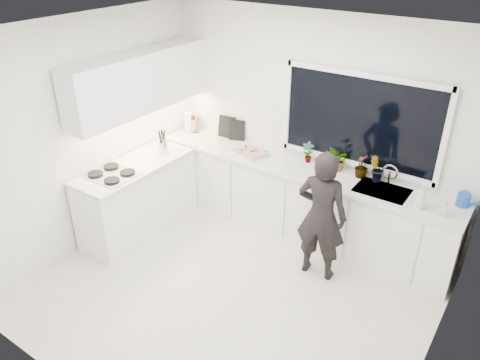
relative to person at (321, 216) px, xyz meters
The scene contains 25 objects.
floor 1.29m from the person, 127.34° to the right, with size 4.00×3.50×0.02m, color beige.
wall_back 1.27m from the person, 124.00° to the left, with size 4.00×0.02×2.70m, color white.
wall_left 2.83m from the person, 162.63° to the right, with size 0.02×3.50×2.70m, color white.
wall_right 1.71m from the person, 30.90° to the right, with size 0.02×3.50×2.70m, color white.
ceiling 2.21m from the person, 127.34° to the right, with size 4.00×3.50×0.02m, color white.
window 1.20m from the person, 91.92° to the left, with size 1.80×0.02×1.00m, color black.
base_cabinets_back 0.94m from the person, 135.28° to the left, with size 3.92×0.58×0.88m, color white.
base_cabinets_left 2.37m from the person, 168.31° to the right, with size 0.58×1.60×0.88m, color white.
countertop_back 0.89m from the person, 135.74° to the left, with size 3.94×0.62×0.04m, color silver.
countertop_left 2.35m from the person, 168.31° to the right, with size 0.62×1.60×0.04m, color silver.
upper_cabinets 2.66m from the person, behind, with size 0.34×2.10×0.70m, color white.
sink 0.76m from the person, 56.07° to the left, with size 0.58×0.42×0.14m, color silver.
faucet 0.96m from the person, 63.00° to the left, with size 0.03×0.03×0.22m, color silver.
stovetop 2.47m from the person, 160.41° to the right, with size 0.56×0.48×0.03m, color black.
person is the anchor object (origin of this frame).
pizza_tray 1.44m from the person, 155.45° to the left, with size 0.42×0.31×0.03m, color silver.
pizza 1.44m from the person, 155.45° to the left, with size 0.38×0.27×0.01m, color #AF1C17.
watering_can 1.47m from the person, 32.73° to the left, with size 0.14×0.14×0.13m, color blue.
paper_towel_roll 2.56m from the person, 163.48° to the left, with size 0.11×0.11×0.26m, color white.
knife_block 2.50m from the person, 162.12° to the left, with size 0.13×0.10×0.22m, color olive.
utensil_crock 2.25m from the person, behind, with size 0.13×0.13×0.16m, color silver.
picture_frame_large 1.93m from the person, 153.11° to the left, with size 0.22×0.02×0.28m, color black.
picture_frame_small 2.09m from the person, 155.28° to the left, with size 0.25×0.02×0.30m, color black.
herb_plants 0.85m from the person, 95.94° to the left, with size 1.05×0.33×0.30m.
soap_bottles 1.08m from the person, 26.98° to the left, with size 0.33×0.11×0.27m.
Camera 1 is at (2.31, -3.14, 3.46)m, focal length 35.00 mm.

